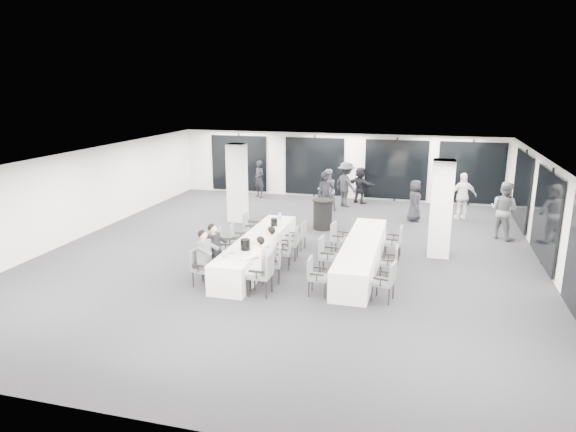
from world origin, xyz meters
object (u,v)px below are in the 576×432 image
chair_main_left_mid (225,244)px  banquet_table_side (361,255)px  banquet_table_main (258,251)px  chair_main_right_far (300,233)px  standing_guest_c (346,181)px  chair_main_right_near (264,271)px  chair_side_left_mid (326,253)px  chair_main_right_second (274,261)px  chair_side_left_far (338,236)px  standing_guest_a (326,193)px  chair_main_left_second (210,257)px  ice_bucket_far (274,222)px  standing_guest_h (504,206)px  standing_guest_f (360,183)px  chair_side_right_far (396,240)px  ice_bucket_near (245,245)px  chair_main_left_far (250,226)px  chair_main_right_mid (285,249)px  chair_side_left_near (315,274)px  standing_guest_d (463,193)px  chair_main_right_fourth (292,241)px  chair_side_right_mid (391,260)px  chair_main_left_near (201,265)px  cocktail_table (323,214)px  chair_side_right_near (387,279)px  standing_guest_b (327,187)px  chair_main_left_fourth (236,238)px  standing_guest_e (415,198)px  standing_guest_g (259,177)px

chair_main_left_mid → banquet_table_side: bearing=90.0°
banquet_table_main → chair_main_right_far: (0.83, 1.51, 0.12)m
standing_guest_c → chair_main_left_mid: bearing=117.5°
chair_main_right_near → chair_side_left_mid: 2.11m
chair_main_right_second → banquet_table_side: bearing=-66.9°
chair_side_left_far → standing_guest_a: bearing=-156.1°
chair_main_left_second → ice_bucket_far: ice_bucket_far is taller
standing_guest_a → standing_guest_h: size_ratio=0.96×
chair_side_left_mid → standing_guest_f: bearing=-176.8°
chair_side_right_far → standing_guest_a: 4.62m
standing_guest_c → ice_bucket_near: bearing=124.6°
chair_main_left_far → chair_main_right_mid: 2.52m
chair_side_left_near → standing_guest_a: (-1.09, 6.80, 0.49)m
chair_main_right_near → standing_guest_d: standing_guest_d is taller
standing_guest_c → ice_bucket_far: (-1.19, -6.15, -0.17)m
banquet_table_side → chair_main_right_fourth: 2.01m
chair_main_left_mid → standing_guest_c: size_ratio=0.49×
ice_bucket_far → chair_side_right_mid: bearing=-22.5°
chair_main_right_near → standing_guest_f: bearing=-4.4°
banquet_table_main → ice_bucket_far: (0.10, 1.27, 0.49)m
chair_main_left_near → chair_side_left_far: 4.35m
chair_main_right_fourth → standing_guest_f: bearing=-11.8°
standing_guest_f → chair_side_left_far: bearing=126.7°
cocktail_table → chair_main_right_second: 5.09m
chair_side_right_near → standing_guest_d: (2.07, 8.22, 0.44)m
chair_side_left_mid → chair_main_left_second: bearing=-68.3°
chair_main_right_near → chair_main_right_second: 0.89m
chair_side_right_mid → standing_guest_b: size_ratio=0.47×
chair_main_left_far → chair_main_right_fourth: 2.02m
ice_bucket_far → chair_main_right_fourth: bearing=-42.6°
chair_main_right_second → ice_bucket_far: ice_bucket_far is taller
cocktail_table → chair_main_right_near: size_ratio=0.99×
chair_main_right_mid → chair_side_right_mid: 2.82m
chair_side_right_mid → chair_main_left_second: bearing=101.9°
chair_main_left_fourth → chair_main_left_far: chair_main_left_far is taller
chair_main_left_second → standing_guest_d: standing_guest_d is taller
chair_side_left_mid → standing_guest_h: size_ratio=0.47×
banquet_table_side → standing_guest_c: 7.27m
chair_main_left_far → chair_main_left_mid: bearing=-5.8°
chair_main_right_second → chair_main_right_mid: (-0.00, 1.01, -0.02)m
chair_main_left_mid → standing_guest_e: size_ratio=0.60×
chair_main_left_fourth → ice_bucket_far: 1.23m
chair_main_left_far → chair_side_left_near: bearing=33.9°
standing_guest_c → standing_guest_h: size_ratio=0.98×
cocktail_table → ice_bucket_near: (-1.00, -5.02, 0.37)m
chair_side_right_near → standing_guest_d: 8.49m
standing_guest_a → standing_guest_g: size_ratio=1.10×
chair_main_right_near → banquet_table_main: bearing=23.1°
chair_main_right_second → standing_guest_f: 9.42m
chair_main_left_second → chair_main_right_mid: chair_main_left_second is taller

